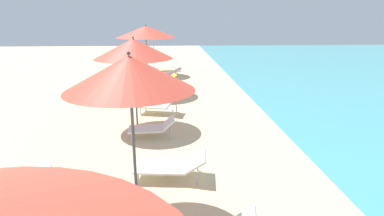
# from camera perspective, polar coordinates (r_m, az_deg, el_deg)

# --- Properties ---
(umbrella_fourth) EXTENTS (2.01, 2.01, 2.67)m
(umbrella_fourth) POSITION_cam_1_polar(r_m,az_deg,el_deg) (4.77, -11.50, 6.36)
(umbrella_fourth) COLOR #4C4C51
(umbrella_fourth) RESTS_ON ground
(lounger_fourth_shoreside) EXTENTS (1.50, 0.82, 0.51)m
(lounger_fourth_shoreside) POSITION_cam_1_polar(r_m,az_deg,el_deg) (6.39, -3.84, -10.49)
(lounger_fourth_shoreside) COLOR white
(lounger_fourth_shoreside) RESTS_ON ground
(umbrella_fifth) EXTENTS (2.28, 2.28, 2.66)m
(umbrella_fifth) POSITION_cam_1_polar(r_m,az_deg,el_deg) (9.19, -10.83, 10.78)
(umbrella_fifth) COLOR #4C4C51
(umbrella_fifth) RESTS_ON ground
(lounger_fifth_shoreside) EXTENTS (1.42, 0.92, 0.62)m
(lounger_fifth_shoreside) POSITION_cam_1_polar(r_m,az_deg,el_deg) (10.57, -5.99, 0.62)
(lounger_fifth_shoreside) COLOR white
(lounger_fifth_shoreside) RESTS_ON ground
(lounger_fifth_inland) EXTENTS (1.28, 0.67, 0.56)m
(lounger_fifth_inland) POSITION_cam_1_polar(r_m,az_deg,el_deg) (8.45, -7.32, -3.56)
(lounger_fifth_inland) COLOR white
(lounger_fifth_inland) RESTS_ON ground
(umbrella_sixth) EXTENTS (2.52, 2.52, 2.91)m
(umbrella_sixth) POSITION_cam_1_polar(r_m,az_deg,el_deg) (13.50, -8.58, 13.80)
(umbrella_sixth) COLOR olive
(umbrella_sixth) RESTS_ON ground
(lounger_sixth_shoreside) EXTENTS (1.55, 0.95, 0.55)m
(lounger_sixth_shoreside) POSITION_cam_1_polar(r_m,az_deg,el_deg) (15.01, -5.58, 5.24)
(lounger_sixth_shoreside) COLOR yellow
(lounger_sixth_shoreside) RESTS_ON ground
(lounger_sixth_inland) EXTENTS (1.47, 0.71, 0.59)m
(lounger_sixth_inland) POSITION_cam_1_polar(r_m,az_deg,el_deg) (12.75, -6.33, 3.16)
(lounger_sixth_inland) COLOR white
(lounger_sixth_inland) RESTS_ON ground
(umbrella_farthest) EXTENTS (2.53, 2.53, 2.69)m
(umbrella_farthest) POSITION_cam_1_polar(r_m,az_deg,el_deg) (17.99, -7.29, 13.70)
(umbrella_farthest) COLOR silver
(umbrella_farthest) RESTS_ON ground
(lounger_farthest_shoreside) EXTENTS (1.59, 0.88, 0.67)m
(lounger_farthest_shoreside) POSITION_cam_1_polar(r_m,az_deg,el_deg) (19.43, -4.83, 7.75)
(lounger_farthest_shoreside) COLOR white
(lounger_farthest_shoreside) RESTS_ON ground
(lounger_farthest_inland) EXTENTS (1.70, 0.86, 0.51)m
(lounger_farthest_inland) POSITION_cam_1_polar(r_m,az_deg,el_deg) (17.28, -4.60, 6.56)
(lounger_farthest_inland) COLOR white
(lounger_farthest_inland) RESTS_ON ground
(cooler_box) EXTENTS (0.50, 0.64, 0.35)m
(cooler_box) POSITION_cam_1_polar(r_m,az_deg,el_deg) (6.87, -25.94, -11.06)
(cooler_box) COLOR red
(cooler_box) RESTS_ON ground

